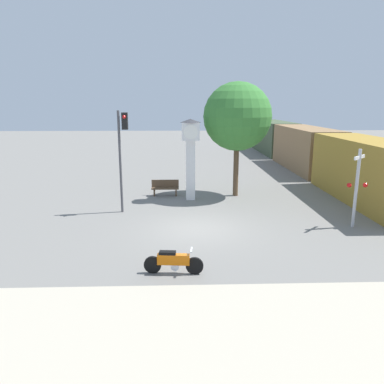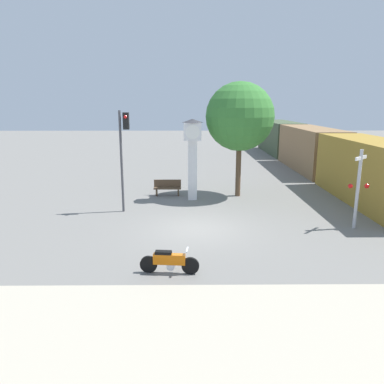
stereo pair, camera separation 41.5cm
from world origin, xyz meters
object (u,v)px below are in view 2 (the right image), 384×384
object	(u,v)px
freight_train	(311,149)
traffic_light	(123,144)
motorcycle	(169,261)
railroad_crossing_signal	(358,186)
clock_tower	(192,147)
street_tree	(240,117)
bench	(167,187)

from	to	relation	value
freight_train	traffic_light	bearing A→B (deg)	-137.17
motorcycle	railroad_crossing_signal	bearing A→B (deg)	34.52
motorcycle	railroad_crossing_signal	size ratio (longest dim) A/B	0.56
traffic_light	railroad_crossing_signal	xyz separation A→B (m)	(10.38, -2.69, -1.51)
clock_tower	railroad_crossing_signal	size ratio (longest dim) A/B	1.31
freight_train	railroad_crossing_signal	world-z (taller)	railroad_crossing_signal
motorcycle	railroad_crossing_signal	distance (m)	9.12
traffic_light	street_tree	world-z (taller)	street_tree
freight_train	bench	world-z (taller)	freight_train
motorcycle	traffic_light	xyz separation A→B (m)	(-2.53, 7.09, 2.99)
freight_train	bench	xyz separation A→B (m)	(-11.23, -8.80, -1.21)
traffic_light	freight_train	bearing A→B (deg)	42.83
clock_tower	bench	xyz separation A→B (m)	(-1.47, 0.93, -2.49)
motorcycle	street_tree	distance (m)	11.66
freight_train	railroad_crossing_signal	size ratio (longest dim) A/B	9.13
motorcycle	freight_train	xyz separation A→B (m)	(10.60, 19.26, 1.29)
clock_tower	freight_train	bearing A→B (deg)	44.92
bench	motorcycle	bearing A→B (deg)	-86.58
motorcycle	freight_train	size ratio (longest dim) A/B	0.06
traffic_light	street_tree	xyz separation A→B (m)	(6.04, 3.22, 1.18)
traffic_light	street_tree	size ratio (longest dim) A/B	0.77
freight_train	street_tree	size ratio (longest dim) A/B	4.82
freight_train	traffic_light	xyz separation A→B (m)	(-13.13, -12.17, 1.69)
freight_train	clock_tower	bearing A→B (deg)	-135.08
clock_tower	traffic_light	bearing A→B (deg)	-144.10
motorcycle	bench	world-z (taller)	bench
clock_tower	railroad_crossing_signal	world-z (taller)	clock_tower
traffic_light	clock_tower	bearing A→B (deg)	35.90
freight_train	street_tree	world-z (taller)	street_tree
traffic_light	bench	world-z (taller)	traffic_light
motorcycle	clock_tower	distance (m)	9.91
street_tree	traffic_light	bearing A→B (deg)	-151.95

